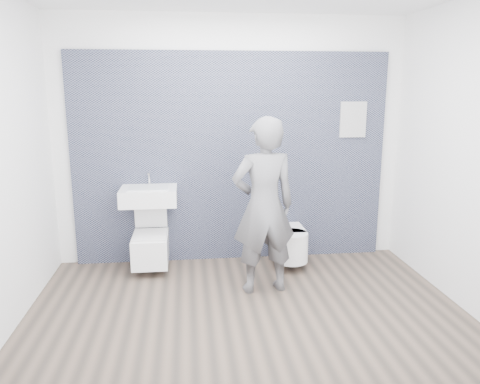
{
  "coord_description": "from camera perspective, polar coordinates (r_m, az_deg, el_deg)",
  "views": [
    {
      "loc": [
        -0.51,
        -3.85,
        2.01
      ],
      "look_at": [
        0.0,
        0.6,
        1.0
      ],
      "focal_mm": 35.0,
      "sensor_mm": 36.0,
      "label": 1
    }
  ],
  "objects": [
    {
      "name": "ground",
      "position": [
        4.37,
        0.93,
        -14.65
      ],
      "size": [
        4.0,
        4.0,
        0.0
      ],
      "primitive_type": "plane",
      "color": "brown",
      "rests_on": "ground"
    },
    {
      "name": "room_shell",
      "position": [
        3.9,
        1.02,
        8.72
      ],
      "size": [
        4.0,
        4.0,
        4.0
      ],
      "color": "white",
      "rests_on": "ground"
    },
    {
      "name": "tile_wall",
      "position": [
        5.71,
        -1.01,
        -7.91
      ],
      "size": [
        3.6,
        0.06,
        2.4
      ],
      "primitive_type": "cube",
      "color": "black",
      "rests_on": "ground"
    },
    {
      "name": "washbasin",
      "position": [
        5.21,
        -11.06,
        -0.42
      ],
      "size": [
        0.61,
        0.46,
        0.46
      ],
      "color": "white",
      "rests_on": "ground"
    },
    {
      "name": "toilet_square",
      "position": [
        5.33,
        -10.84,
        -6.54
      ],
      "size": [
        0.38,
        0.56,
        0.75
      ],
      "color": "white",
      "rests_on": "ground"
    },
    {
      "name": "toilet_rounded",
      "position": [
        5.39,
        6.01,
        -6.25
      ],
      "size": [
        0.37,
        0.63,
        0.34
      ],
      "color": "white",
      "rests_on": "ground"
    },
    {
      "name": "info_placard",
      "position": [
        5.97,
        12.8,
        -7.32
      ],
      "size": [
        0.31,
        0.03,
        0.41
      ],
      "primitive_type": "cube",
      "color": "silver",
      "rests_on": "ground"
    },
    {
      "name": "visitor",
      "position": [
        4.57,
        2.91,
        -1.74
      ],
      "size": [
        0.68,
        0.5,
        1.75
      ],
      "primitive_type": "imported",
      "rotation": [
        0.0,
        0.0,
        3.27
      ],
      "color": "#5B5B60",
      "rests_on": "ground"
    }
  ]
}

